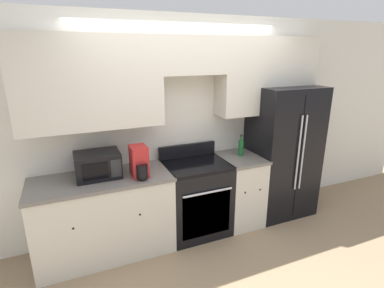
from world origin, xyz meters
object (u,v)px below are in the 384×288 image
object	(u,v)px
microwave	(98,165)
bottle	(241,147)
refrigerator	(280,151)
oven_range	(196,197)

from	to	relation	value
microwave	bottle	distance (m)	1.75
microwave	refrigerator	bearing A→B (deg)	0.07
oven_range	bottle	size ratio (longest dim) A/B	3.86
oven_range	microwave	world-z (taller)	microwave
refrigerator	bottle	bearing A→B (deg)	-178.05
bottle	oven_range	bearing A→B (deg)	-176.48
bottle	refrigerator	bearing A→B (deg)	1.95
oven_range	microwave	xyz separation A→B (m)	(-1.11, 0.06, 0.58)
refrigerator	microwave	xyz separation A→B (m)	(-2.39, -0.00, 0.16)
refrigerator	microwave	distance (m)	2.40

